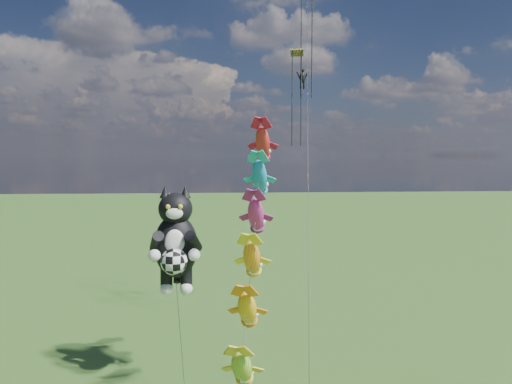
{
  "coord_description": "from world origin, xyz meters",
  "views": [
    {
      "loc": [
        6.93,
        -22.36,
        12.88
      ],
      "look_at": [
        9.59,
        10.25,
        10.49
      ],
      "focal_mm": 35.0,
      "sensor_mm": 36.0,
      "label": 1
    }
  ],
  "objects": [
    {
      "name": "cat_kite_rig",
      "position": [
        4.65,
        5.92,
        8.09
      ],
      "size": [
        2.88,
        4.35,
        11.17
      ],
      "rotation": [
        0.0,
        0.0,
        0.21
      ],
      "color": "brown",
      "rests_on": "ground"
    },
    {
      "name": "fish_windsock_rig",
      "position": [
        8.73,
        0.9,
        9.08
      ],
      "size": [
        3.25,
        15.7,
        16.16
      ],
      "rotation": [
        0.0,
        0.0,
        0.14
      ],
      "color": "brown",
      "rests_on": "ground"
    },
    {
      "name": "parafoil_rig",
      "position": [
        13.42,
        14.63,
        19.34
      ],
      "size": [
        3.66,
        17.41,
        26.33
      ],
      "rotation": [
        0.0,
        0.0,
        -0.08
      ],
      "color": "brown",
      "rests_on": "ground"
    }
  ]
}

